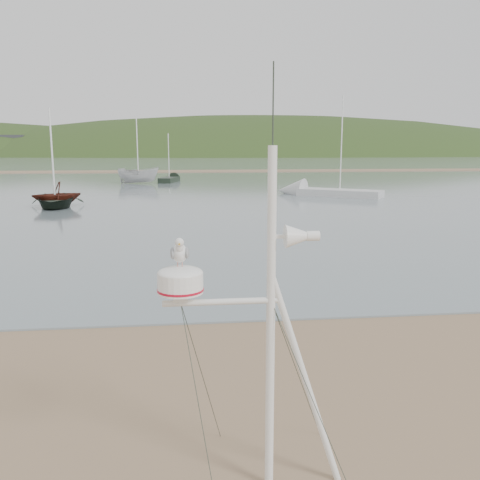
{
  "coord_description": "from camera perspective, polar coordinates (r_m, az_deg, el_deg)",
  "views": [
    {
      "loc": [
        0.88,
        -6.04,
        3.61
      ],
      "look_at": [
        1.67,
        1.0,
        2.31
      ],
      "focal_mm": 38.0,
      "sensor_mm": 36.0,
      "label": 1
    }
  ],
  "objects": [
    {
      "name": "ground",
      "position": [
        7.09,
        -13.49,
        -20.53
      ],
      "size": [
        560.0,
        560.0,
        0.0
      ],
      "primitive_type": "plane",
      "color": "#806449",
      "rests_on": "ground"
    },
    {
      "name": "boat_red",
      "position": [
        32.64,
        -19.97,
        6.03
      ],
      "size": [
        2.43,
        2.88,
        2.86
      ],
      "primitive_type": "imported",
      "rotation": [
        0.0,
        0.0,
        -1.12
      ],
      "color": "#531D13",
      "rests_on": "water"
    },
    {
      "name": "mast_rig",
      "position": [
        5.52,
        2.88,
        -17.1
      ],
      "size": [
        1.95,
        2.09,
        4.41
      ],
      "color": "white",
      "rests_on": "ground"
    },
    {
      "name": "boat_dark",
      "position": [
        32.21,
        -20.23,
        7.26
      ],
      "size": [
        3.17,
        1.25,
        4.32
      ],
      "primitive_type": "imported",
      "rotation": [
        0.0,
        0.0,
        0.12
      ],
      "color": "black",
      "rests_on": "water"
    },
    {
      "name": "hill_ridge",
      "position": [
        242.8,
        -2.2,
        4.9
      ],
      "size": [
        620.0,
        180.0,
        80.0
      ],
      "color": "#233716",
      "rests_on": "ground"
    },
    {
      "name": "far_cottages",
      "position": [
        202.05,
        -5.89,
        10.47
      ],
      "size": [
        294.4,
        6.3,
        8.0
      ],
      "color": "beige",
      "rests_on": "ground"
    },
    {
      "name": "sailboat_dark_mid",
      "position": [
        54.23,
        -7.61,
        6.83
      ],
      "size": [
        2.51,
        5.43,
        5.31
      ],
      "color": "black",
      "rests_on": "ground"
    },
    {
      "name": "boat_white",
      "position": [
        51.44,
        -11.4,
        8.58
      ],
      "size": [
        1.96,
        1.93,
        4.22
      ],
      "primitive_type": "imported",
      "rotation": [
        0.0,
        0.0,
        1.33
      ],
      "color": "silver",
      "rests_on": "water"
    },
    {
      "name": "sailboat_white_near",
      "position": [
        38.85,
        7.98,
        5.43
      ],
      "size": [
        7.67,
        6.19,
        7.92
      ],
      "color": "silver",
      "rests_on": "ground"
    },
    {
      "name": "water",
      "position": [
        138.09,
        -6.83,
        8.85
      ],
      "size": [
        560.0,
        256.0,
        0.04
      ],
      "primitive_type": "cube",
      "color": "slate",
      "rests_on": "ground"
    },
    {
      "name": "sandbar",
      "position": [
        76.13,
        -7.11,
        7.67
      ],
      "size": [
        560.0,
        7.0,
        0.07
      ],
      "primitive_type": "cube",
      "color": "#806449",
      "rests_on": "water"
    }
  ]
}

